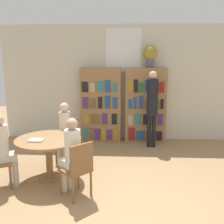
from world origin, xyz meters
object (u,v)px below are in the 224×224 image
object	(u,v)px
bookshelf_right	(145,105)
seated_reader_back	(4,147)
reading_table	(49,146)
chair_far_side	(78,167)
seated_reader_left	(64,130)
chair_left_side	(68,137)
flower_vase	(150,54)
bookshelf_left	(101,105)
librarian_standing	(152,102)
seated_reader_right	(71,151)

from	to	relation	value
bookshelf_right	seated_reader_back	size ratio (longest dim) A/B	1.53
reading_table	seated_reader_back	xyz separation A→B (m)	(-0.66, -0.33, 0.09)
seated_reader_back	chair_far_side	bearing A→B (deg)	49.41
chair_far_side	seated_reader_left	distance (m)	1.49
chair_left_side	flower_vase	bearing A→B (deg)	-132.78
reading_table	seated_reader_left	bearing A→B (deg)	80.93
bookshelf_left	bookshelf_right	distance (m)	1.16
bookshelf_left	flower_vase	bearing A→B (deg)	0.21
bookshelf_left	seated_reader_left	world-z (taller)	bookshelf_left
chair_far_side	seated_reader_left	xyz separation A→B (m)	(-0.53, 1.37, 0.21)
bookshelf_right	chair_left_side	world-z (taller)	bookshelf_right
flower_vase	bookshelf_left	bearing A→B (deg)	-179.79
bookshelf_left	bookshelf_right	bearing A→B (deg)	0.00
bookshelf_left	seated_reader_back	world-z (taller)	bookshelf_left
chair_left_side	librarian_standing	world-z (taller)	librarian_standing
bookshelf_right	seated_reader_back	distance (m)	3.69
chair_far_side	seated_reader_back	xyz separation A→B (m)	(-1.30, 0.32, 0.20)
seated_reader_left	flower_vase	bearing A→B (deg)	-129.83
chair_far_side	seated_reader_right	size ratio (longest dim) A/B	0.72
chair_left_side	seated_reader_back	xyz separation A→B (m)	(-0.80, -1.24, 0.20)
seated_reader_right	chair_left_side	bearing A→B (deg)	59.79
reading_table	chair_left_side	distance (m)	0.93
seated_reader_right	reading_table	bearing A→B (deg)	90.00
chair_left_side	bookshelf_left	bearing A→B (deg)	-102.94
bookshelf_left	flower_vase	xyz separation A→B (m)	(1.25, 0.00, 1.30)
bookshelf_right	chair_far_side	xyz separation A→B (m)	(-1.24, -2.98, -0.44)
seated_reader_back	seated_reader_left	bearing A→B (deg)	116.95
flower_vase	chair_left_side	xyz separation A→B (m)	(-1.82, -1.43, -1.74)
bookshelf_left	chair_left_side	bearing A→B (deg)	-112.02
chair_left_side	seated_reader_back	size ratio (longest dim) A/B	0.72
chair_far_side	seated_reader_back	distance (m)	1.36
bookshelf_left	librarian_standing	xyz separation A→B (m)	(1.28, -0.50, 0.17)
reading_table	chair_far_side	size ratio (longest dim) A/B	1.28
reading_table	seated_reader_left	world-z (taller)	seated_reader_left
bookshelf_right	seated_reader_right	bearing A→B (deg)	-115.54
flower_vase	chair_left_side	size ratio (longest dim) A/B	0.60
chair_far_side	seated_reader_right	bearing A→B (deg)	90.00
chair_far_side	chair_left_side	bearing A→B (deg)	63.00
chair_left_side	librarian_standing	size ratio (longest dim) A/B	0.49
bookshelf_left	reading_table	size ratio (longest dim) A/B	1.65
bookshelf_left	chair_far_side	xyz separation A→B (m)	(-0.07, -2.98, -0.44)
bookshelf_left	librarian_standing	size ratio (longest dim) A/B	1.03
bookshelf_right	reading_table	size ratio (longest dim) A/B	1.65
reading_table	seated_reader_back	world-z (taller)	seated_reader_back
bookshelf_left	seated_reader_right	world-z (taller)	bookshelf_left
seated_reader_left	chair_far_side	bearing A→B (deg)	120.28
flower_vase	chair_far_side	bearing A→B (deg)	-113.80
seated_reader_left	seated_reader_right	xyz separation A→B (m)	(0.40, -1.25, -0.00)
bookshelf_right	seated_reader_right	size ratio (longest dim) A/B	1.52
flower_vase	librarian_standing	world-z (taller)	flower_vase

